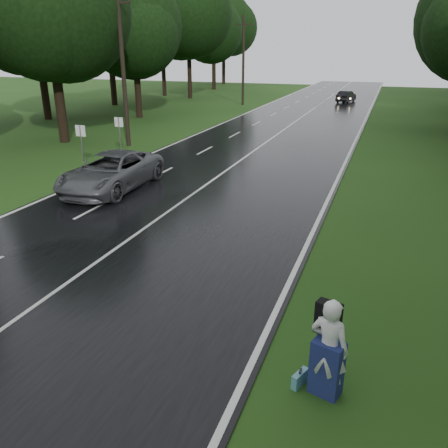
% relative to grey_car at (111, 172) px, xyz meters
% --- Properties ---
extents(road, '(12.00, 140.00, 0.04)m').
position_rel_grey_car_xyz_m(road, '(3.81, 9.32, -0.85)').
color(road, black).
rests_on(road, ground).
extents(lane_center, '(0.12, 140.00, 0.01)m').
position_rel_grey_car_xyz_m(lane_center, '(3.81, 9.32, -0.83)').
color(lane_center, silver).
rests_on(lane_center, road).
extents(grey_car, '(2.85, 6.02, 1.66)m').
position_rel_grey_car_xyz_m(grey_car, '(0.00, 0.00, 0.00)').
color(grey_car, '#4E5053').
rests_on(grey_car, road).
extents(far_car, '(2.14, 4.18, 1.31)m').
position_rel_grey_car_xyz_m(far_car, '(6.43, 41.25, -0.17)').
color(far_car, black).
rests_on(far_car, road).
extents(hitchhiker, '(0.85, 0.81, 2.02)m').
position_rel_grey_car_xyz_m(hitchhiker, '(11.14, -9.96, 0.07)').
color(hitchhiker, silver).
rests_on(hitchhiker, ground).
extents(suitcase, '(0.27, 0.44, 0.30)m').
position_rel_grey_car_xyz_m(suitcase, '(10.66, -9.95, -0.72)').
color(suitcase, teal).
rests_on(suitcase, ground).
extents(utility_pole_mid, '(1.80, 0.28, 9.68)m').
position_rel_grey_car_xyz_m(utility_pole_mid, '(-4.69, 9.20, -0.87)').
color(utility_pole_mid, black).
rests_on(utility_pole_mid, ground).
extents(utility_pole_far, '(1.80, 0.28, 9.58)m').
position_rel_grey_car_xyz_m(utility_pole_far, '(-4.69, 34.56, -0.87)').
color(utility_pole_far, black).
rests_on(utility_pole_far, ground).
extents(road_sign_a, '(0.58, 0.10, 2.42)m').
position_rel_grey_car_xyz_m(road_sign_a, '(-3.39, 2.54, -0.87)').
color(road_sign_a, white).
rests_on(road_sign_a, ground).
extents(road_sign_b, '(0.56, 0.10, 2.34)m').
position_rel_grey_car_xyz_m(road_sign_b, '(-3.39, 6.20, -0.87)').
color(road_sign_b, white).
rests_on(road_sign_b, ground).
extents(tree_left_d, '(9.59, 9.59, 14.99)m').
position_rel_grey_car_xyz_m(tree_left_d, '(-9.62, 8.81, -0.87)').
color(tree_left_d, black).
rests_on(tree_left_d, ground).
extents(tree_left_e, '(8.65, 8.65, 13.52)m').
position_rel_grey_car_xyz_m(tree_left_e, '(-10.75, 21.21, -0.87)').
color(tree_left_e, black).
rests_on(tree_left_e, ground).
extents(tree_left_f, '(11.67, 11.67, 18.23)m').
position_rel_grey_car_xyz_m(tree_left_f, '(-13.48, 39.24, -0.87)').
color(tree_left_f, black).
rests_on(tree_left_f, ground).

